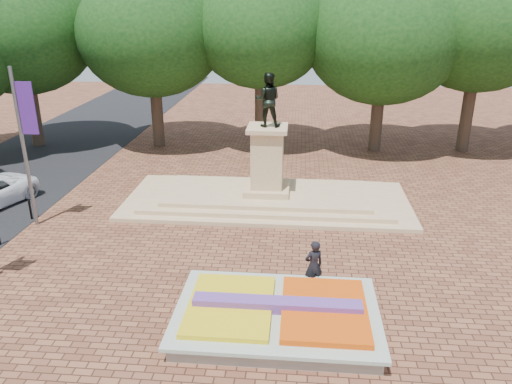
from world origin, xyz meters
TOP-DOWN VIEW (x-y plane):
  - ground at (0.00, 0.00)m, footprint 90.00×90.00m
  - flower_bed at (1.03, -2.00)m, footprint 6.30×4.30m
  - monument at (0.00, 8.00)m, footprint 14.00×6.00m
  - tree_row_back at (2.33, 18.00)m, footprint 44.80×8.80m
  - pedestrian at (2.16, 0.22)m, footprint 0.80×0.69m

SIDE VIEW (x-z plane):
  - ground at x=0.00m, z-range 0.00..0.00m
  - flower_bed at x=1.03m, z-range -0.08..0.83m
  - monument at x=0.00m, z-range -2.32..4.09m
  - pedestrian at x=2.16m, z-range 0.00..1.86m
  - tree_row_back at x=2.33m, z-range 1.46..11.89m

